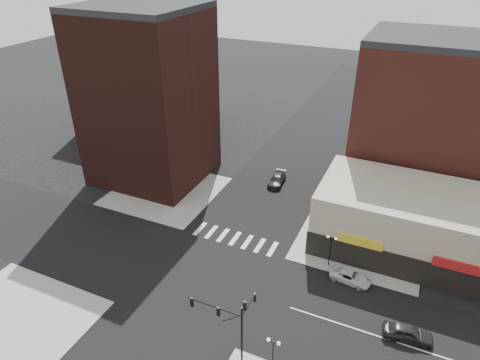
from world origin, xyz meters
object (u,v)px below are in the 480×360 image
at_px(street_lamp_ne, 331,243).
at_px(dark_sedan_north, 277,180).
at_px(white_suv, 351,277).
at_px(traffic_signal, 233,318).
at_px(street_lamp_se_a, 273,348).
at_px(dark_sedan_east, 408,333).

distance_m(street_lamp_ne, dark_sedan_north, 19.82).
bearing_deg(white_suv, traffic_signal, 159.04).
height_order(street_lamp_ne, dark_sedan_north, street_lamp_ne).
height_order(street_lamp_se_a, dark_sedan_east, street_lamp_se_a).
bearing_deg(traffic_signal, street_lamp_ne, 73.25).
bearing_deg(dark_sedan_north, dark_sedan_east, -51.81).
relative_size(white_suv, dark_sedan_north, 0.90).
height_order(traffic_signal, street_lamp_ne, traffic_signal).
bearing_deg(street_lamp_se_a, traffic_signal, 177.43).
height_order(traffic_signal, street_lamp_se_a, traffic_signal).
bearing_deg(traffic_signal, dark_sedan_east, 31.53).
distance_m(traffic_signal, white_suv, 16.80).
height_order(white_suv, dark_sedan_east, dark_sedan_east).
bearing_deg(traffic_signal, white_suv, 62.03).
bearing_deg(white_suv, dark_sedan_north, 48.23).
distance_m(street_lamp_se_a, white_suv, 15.24).
relative_size(street_lamp_se_a, dark_sedan_north, 0.83).
bearing_deg(white_suv, street_lamp_se_a, 172.15).
xyz_separation_m(traffic_signal, street_lamp_ne, (4.76, 15.83, -1.67)).
height_order(traffic_signal, white_suv, traffic_signal).
height_order(street_lamp_se_a, dark_sedan_north, street_lamp_se_a).
distance_m(dark_sedan_east, dark_sedan_north, 31.21).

